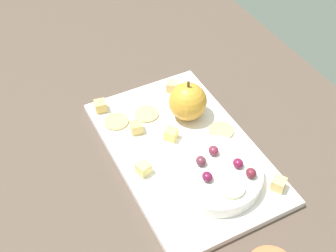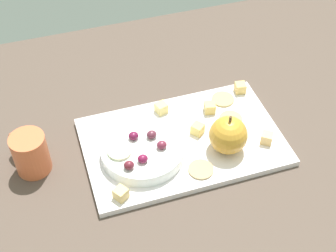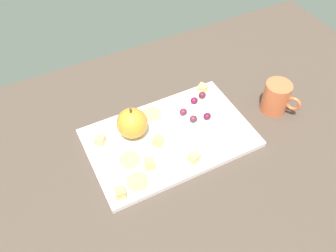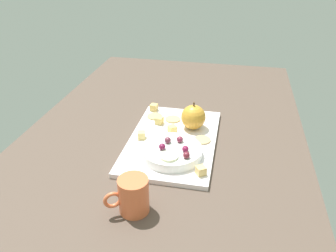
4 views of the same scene
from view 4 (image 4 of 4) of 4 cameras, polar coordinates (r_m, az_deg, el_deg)
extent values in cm
cube|color=brown|center=(100.09, -1.07, -3.32)|extent=(140.54, 82.66, 4.86)
cube|color=white|center=(96.53, 0.80, -2.49)|extent=(38.50, 24.15, 1.33)
cylinder|color=white|center=(88.31, 0.62, -4.37)|extent=(15.87, 15.87, 2.45)
sphere|color=gold|center=(100.08, 4.30, 1.51)|extent=(7.30, 7.30, 7.30)
cylinder|color=brown|center=(98.18, 4.39, 3.70)|extent=(0.50, 0.50, 1.20)
cube|color=#E0C269|center=(103.39, -1.49, 0.93)|extent=(2.52, 2.52, 2.15)
cube|color=#EFC569|center=(111.54, -2.40, 3.15)|extent=(2.47, 2.47, 2.15)
cube|color=#F0D16A|center=(98.66, 0.72, -0.55)|extent=(3.01, 3.01, 2.15)
cube|color=#E3CB75|center=(96.06, -4.49, -1.54)|extent=(2.64, 2.64, 2.15)
cube|color=#F1C377|center=(108.23, 5.26, 2.18)|extent=(3.00, 3.00, 2.15)
cube|color=#EFC774|center=(82.31, 5.56, -7.49)|extent=(2.97, 2.97, 2.15)
cylinder|color=tan|center=(105.95, 0.81, 1.15)|extent=(4.73, 4.73, 0.40)
cylinder|color=tan|center=(107.75, -2.26, 1.64)|extent=(4.73, 4.73, 0.40)
cylinder|color=tan|center=(95.70, 5.80, -2.35)|extent=(4.73, 4.73, 0.40)
ellipsoid|color=maroon|center=(85.90, 2.95, -3.88)|extent=(1.90, 1.71, 1.53)
ellipsoid|color=maroon|center=(89.74, 2.01, -2.26)|extent=(1.90, 1.71, 1.56)
ellipsoid|color=maroon|center=(83.53, 3.13, -4.92)|extent=(1.90, 1.71, 1.62)
ellipsoid|color=brown|center=(89.35, -0.05, -2.39)|extent=(1.90, 1.71, 1.57)
ellipsoid|color=maroon|center=(86.72, -0.99, -3.48)|extent=(1.90, 1.71, 1.54)
cylinder|color=beige|center=(83.84, 0.18, -5.14)|extent=(4.53, 4.53, 0.60)
cylinder|color=#E56A3F|center=(72.73, -5.80, -11.56)|extent=(6.49, 6.49, 8.21)
torus|color=#E56A3F|center=(72.20, -9.30, -12.21)|extent=(2.72, 3.85, 4.00)
camera|label=1|loc=(0.55, -49.84, 32.93)|focal=49.08mm
camera|label=2|loc=(0.76, 60.06, 32.15)|focal=51.78mm
camera|label=3|loc=(1.24, -23.23, 34.29)|focal=38.05mm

